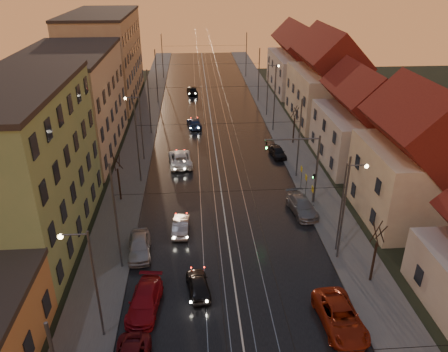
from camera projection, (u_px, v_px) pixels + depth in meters
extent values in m
cube|color=black|center=(212.00, 130.00, 62.60)|extent=(16.00, 120.00, 0.04)
cube|color=#4C4C4C|center=(142.00, 131.00, 61.92)|extent=(4.00, 120.00, 0.15)
cube|color=#4C4C4C|center=(281.00, 128.00, 63.22)|extent=(4.00, 120.00, 0.15)
cube|color=gray|center=(197.00, 130.00, 62.44)|extent=(0.06, 120.00, 0.03)
cube|color=gray|center=(207.00, 130.00, 62.53)|extent=(0.06, 120.00, 0.03)
cube|color=gray|center=(218.00, 129.00, 62.63)|extent=(0.06, 120.00, 0.03)
cube|color=gray|center=(228.00, 129.00, 62.72)|extent=(0.06, 120.00, 0.03)
cube|color=#709660|center=(11.00, 169.00, 35.31)|extent=(10.00, 18.00, 13.00)
cube|color=#BFB293|center=(72.00, 104.00, 53.45)|extent=(10.00, 20.00, 12.00)
cube|color=tan|center=(105.00, 58.00, 74.53)|extent=(10.00, 24.00, 14.00)
cube|color=beige|center=(411.00, 183.00, 39.77)|extent=(8.50, 10.00, 7.00)
pyramid|color=#5C1815|center=(423.00, 127.00, 37.40)|extent=(8.67, 10.20, 3.80)
cube|color=#BAB5AC|center=(360.00, 137.00, 51.64)|extent=(9.00, 12.00, 6.00)
pyramid|color=#5C1815|center=(366.00, 99.00, 49.62)|extent=(9.18, 12.24, 3.20)
cube|color=beige|center=(325.00, 96.00, 64.76)|extent=(9.00, 14.00, 7.50)
pyramid|color=#5C1815|center=(329.00, 57.00, 62.24)|extent=(9.18, 14.28, 4.00)
cube|color=#BAB5AC|center=(298.00, 73.00, 81.11)|extent=(9.00, 16.00, 6.50)
pyramid|color=#5C1815|center=(300.00, 45.00, 78.92)|extent=(9.18, 16.32, 3.50)
cylinder|color=#595B60|center=(116.00, 219.00, 32.28)|extent=(0.16, 0.16, 9.00)
cylinder|color=#595B60|center=(343.00, 210.00, 33.41)|extent=(0.16, 0.16, 9.00)
cylinder|color=#595B60|center=(137.00, 144.00, 45.73)|extent=(0.16, 0.16, 9.00)
cylinder|color=#595B60|center=(299.00, 139.00, 46.85)|extent=(0.16, 0.16, 9.00)
cylinder|color=#595B60|center=(149.00, 103.00, 59.17)|extent=(0.16, 0.16, 9.00)
cylinder|color=#595B60|center=(274.00, 100.00, 60.30)|extent=(0.16, 0.16, 9.00)
cylinder|color=#595B60|center=(156.00, 77.00, 72.62)|extent=(0.16, 0.16, 9.00)
cylinder|color=#595B60|center=(259.00, 75.00, 73.74)|extent=(0.16, 0.16, 9.00)
cylinder|color=#595B60|center=(162.00, 56.00, 88.75)|extent=(0.16, 0.16, 9.00)
cylinder|color=#595B60|center=(246.00, 55.00, 89.87)|extent=(0.16, 0.16, 9.00)
cylinder|color=#595B60|center=(96.00, 287.00, 26.22)|extent=(0.14, 0.14, 8.00)
cylinder|color=#595B60|center=(73.00, 235.00, 24.50)|extent=(1.60, 0.10, 0.10)
sphere|color=#FFD88C|center=(60.00, 237.00, 24.49)|extent=(0.32, 0.32, 0.32)
cylinder|color=#595B60|center=(341.00, 209.00, 34.53)|extent=(0.14, 0.14, 8.00)
cylinder|color=#595B60|center=(357.00, 165.00, 32.92)|extent=(1.60, 0.10, 0.10)
sphere|color=#FFD88C|center=(367.00, 166.00, 33.01)|extent=(0.32, 0.32, 0.32)
cylinder|color=#595B60|center=(142.00, 129.00, 51.31)|extent=(0.14, 0.14, 8.00)
cylinder|color=#595B60|center=(132.00, 97.00, 49.59)|extent=(1.60, 0.10, 0.10)
sphere|color=#FFD88C|center=(125.00, 98.00, 49.59)|extent=(0.32, 0.32, 0.32)
cylinder|color=#595B60|center=(268.00, 90.00, 66.80)|extent=(0.14, 0.14, 8.00)
cylinder|color=#595B60|center=(274.00, 65.00, 65.19)|extent=(1.60, 0.10, 0.10)
sphere|color=#FFD88C|center=(279.00, 66.00, 65.28)|extent=(0.32, 0.32, 0.32)
cylinder|color=#595B60|center=(317.00, 171.00, 41.89)|extent=(0.20, 0.20, 7.20)
cylinder|color=#595B60|center=(292.00, 139.00, 40.28)|extent=(5.20, 0.14, 0.14)
imported|color=black|center=(266.00, 146.00, 40.38)|extent=(0.15, 0.18, 0.90)
sphere|color=#19FF3F|center=(266.00, 148.00, 40.34)|extent=(0.20, 0.20, 0.20)
cylinder|color=black|center=(119.00, 185.00, 43.25)|extent=(0.18, 0.18, 3.50)
cylinder|color=black|center=(119.00, 161.00, 42.22)|extent=(0.37, 0.92, 1.61)
cylinder|color=black|center=(116.00, 160.00, 42.33)|extent=(0.91, 0.40, 1.61)
cylinder|color=black|center=(114.00, 162.00, 42.04)|extent=(0.37, 0.92, 1.61)
cylinder|color=black|center=(118.00, 162.00, 41.94)|extent=(0.84, 0.54, 1.62)
cylinder|color=black|center=(373.00, 262.00, 32.03)|extent=(0.18, 0.18, 3.50)
cylinder|color=black|center=(381.00, 232.00, 31.00)|extent=(0.37, 0.92, 1.61)
cylinder|color=black|center=(376.00, 232.00, 31.11)|extent=(0.91, 0.40, 1.61)
cylinder|color=black|center=(376.00, 234.00, 30.82)|extent=(0.37, 0.92, 1.61)
cylinder|color=black|center=(382.00, 235.00, 30.72)|extent=(0.84, 0.54, 1.62)
cylinder|color=black|center=(294.00, 131.00, 57.14)|extent=(0.18, 0.18, 3.50)
cylinder|color=black|center=(297.00, 112.00, 56.11)|extent=(0.37, 0.92, 1.61)
cylinder|color=black|center=(294.00, 112.00, 56.22)|extent=(0.91, 0.40, 1.61)
cylinder|color=black|center=(293.00, 113.00, 55.93)|extent=(0.37, 0.92, 1.61)
cylinder|color=black|center=(296.00, 113.00, 55.83)|extent=(0.84, 0.54, 1.62)
imported|color=black|center=(198.00, 285.00, 31.50)|extent=(1.99, 3.93, 1.28)
imported|color=gray|center=(181.00, 226.00, 38.57)|extent=(1.57, 4.00, 1.30)
imported|color=silver|center=(180.00, 158.00, 51.53)|extent=(3.07, 5.76, 1.54)
imported|color=navy|center=(194.00, 123.00, 63.34)|extent=(2.38, 4.67, 1.30)
imported|color=black|center=(192.00, 90.00, 79.47)|extent=(2.19, 4.48, 1.47)
imported|color=maroon|center=(145.00, 301.00, 29.89)|extent=(2.56, 5.06, 1.41)
imported|color=#A7A8AD|center=(139.00, 246.00, 35.59)|extent=(2.16, 4.63, 1.53)
imported|color=maroon|center=(340.00, 317.00, 28.48)|extent=(2.78, 5.49, 1.49)
imported|color=gray|center=(302.00, 206.00, 41.56)|extent=(2.63, 5.16, 1.44)
imported|color=black|center=(278.00, 152.00, 53.70)|extent=(1.98, 3.94, 1.29)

